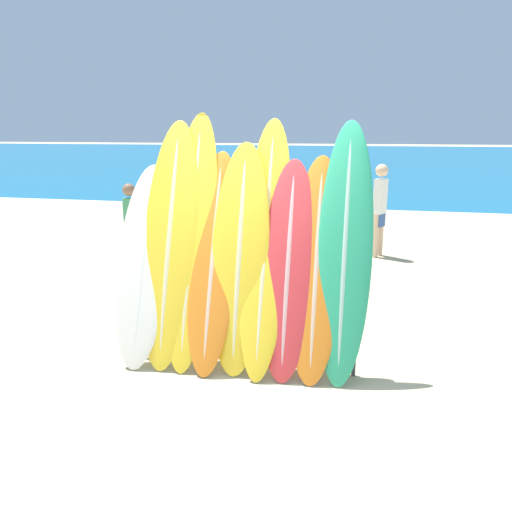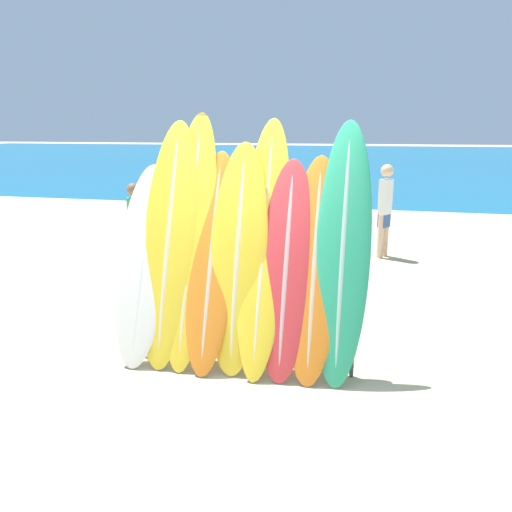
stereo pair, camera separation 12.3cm
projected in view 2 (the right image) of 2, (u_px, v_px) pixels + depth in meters
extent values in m
plane|color=#CCB789|center=(222.00, 393.00, 4.61)|extent=(160.00, 160.00, 0.00)
cube|color=#146693|center=(363.00, 157.00, 42.97)|extent=(120.00, 60.00, 0.00)
cube|color=white|center=(331.00, 210.00, 15.00)|extent=(120.00, 0.60, 0.01)
cylinder|color=#47474C|center=(133.00, 312.00, 5.33)|extent=(0.04, 0.04, 0.94)
cylinder|color=#47474C|center=(353.00, 332.00, 4.80)|extent=(0.04, 0.04, 0.94)
cylinder|color=#47474C|center=(237.00, 280.00, 4.95)|extent=(2.36, 0.04, 0.04)
cylinder|color=#47474C|center=(238.00, 353.00, 5.15)|extent=(2.36, 0.04, 0.04)
ellipsoid|color=silver|center=(143.00, 264.00, 5.16)|extent=(0.59, 0.84, 2.02)
ellipsoid|color=silver|center=(143.00, 264.00, 5.16)|extent=(0.11, 0.81, 1.94)
ellipsoid|color=yellow|center=(169.00, 243.00, 5.11)|extent=(0.59, 0.92, 2.47)
ellipsoid|color=beige|center=(169.00, 243.00, 5.11)|extent=(0.11, 0.89, 2.38)
ellipsoid|color=yellow|center=(190.00, 240.00, 5.08)|extent=(0.52, 0.96, 2.55)
ellipsoid|color=beige|center=(190.00, 240.00, 5.08)|extent=(0.09, 0.93, 2.45)
ellipsoid|color=orange|center=(212.00, 261.00, 5.00)|extent=(0.51, 0.90, 2.16)
ellipsoid|color=beige|center=(212.00, 261.00, 5.00)|extent=(0.09, 0.87, 2.08)
ellipsoid|color=yellow|center=(238.00, 258.00, 4.92)|extent=(0.59, 0.73, 2.26)
ellipsoid|color=beige|center=(238.00, 258.00, 4.92)|extent=(0.11, 0.71, 2.17)
ellipsoid|color=yellow|center=(264.00, 247.00, 4.90)|extent=(0.49, 1.00, 2.49)
ellipsoid|color=beige|center=(264.00, 247.00, 4.90)|extent=(0.09, 0.97, 2.39)
ellipsoid|color=red|center=(286.00, 270.00, 4.81)|extent=(0.53, 0.75, 2.10)
ellipsoid|color=#D59E9F|center=(286.00, 270.00, 4.81)|extent=(0.09, 0.73, 2.02)
ellipsoid|color=orange|center=(314.00, 269.00, 4.76)|extent=(0.52, 0.75, 2.13)
ellipsoid|color=beige|center=(314.00, 269.00, 4.76)|extent=(0.09, 0.73, 2.05)
ellipsoid|color=#289E70|center=(343.00, 253.00, 4.69)|extent=(0.52, 0.76, 2.46)
ellipsoid|color=#9AC3B3|center=(343.00, 253.00, 4.69)|extent=(0.09, 0.74, 2.37)
cylinder|color=beige|center=(385.00, 235.00, 9.47)|extent=(0.12, 0.12, 0.83)
cylinder|color=beige|center=(381.00, 236.00, 9.35)|extent=(0.12, 0.12, 0.83)
cube|color=#385693|center=(384.00, 220.00, 9.34)|extent=(0.24, 0.27, 0.25)
cube|color=white|center=(385.00, 197.00, 9.23)|extent=(0.27, 0.30, 0.65)
sphere|color=beige|center=(387.00, 171.00, 9.11)|extent=(0.23, 0.23, 0.23)
cylinder|color=#846047|center=(132.00, 253.00, 8.33)|extent=(0.10, 0.10, 0.72)
cylinder|color=#846047|center=(142.00, 252.00, 8.36)|extent=(0.10, 0.10, 0.72)
cube|color=#478466|center=(136.00, 238.00, 8.28)|extent=(0.24, 0.20, 0.22)
cube|color=#42996B|center=(134.00, 215.00, 8.19)|extent=(0.26, 0.22, 0.56)
sphere|color=#846047|center=(133.00, 189.00, 8.08)|extent=(0.20, 0.20, 0.20)
cylinder|color=#846047|center=(288.00, 226.00, 10.45)|extent=(0.11, 0.11, 0.79)
cylinder|color=#846047|center=(285.00, 227.00, 10.29)|extent=(0.11, 0.11, 0.79)
cube|color=#282D38|center=(287.00, 213.00, 10.30)|extent=(0.16, 0.24, 0.24)
cube|color=white|center=(287.00, 193.00, 10.20)|extent=(0.18, 0.26, 0.62)
sphere|color=#846047|center=(287.00, 170.00, 10.08)|extent=(0.22, 0.22, 0.22)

